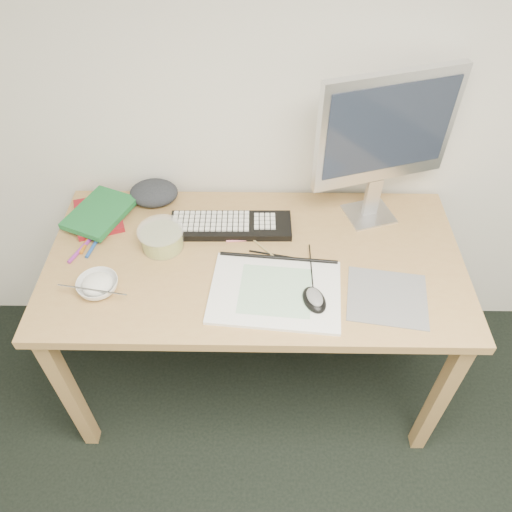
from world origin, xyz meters
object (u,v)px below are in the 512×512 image
Objects in this scene: desk at (255,274)px; sketchpad at (275,292)px; monitor at (386,133)px; rice_bowl at (98,286)px; keyboard at (231,226)px.

desk is 0.19m from sketchpad.
monitor reaches higher than rice_bowl.
keyboard is at bearing 122.78° from sketchpad.
desk is 0.64m from monitor.
sketchpad is 0.61m from monitor.
sketchpad is at bearing -0.46° from rice_bowl.
rice_bowl is at bearing -144.91° from keyboard.
monitor reaches higher than desk.
rice_bowl is at bearing -163.24° from desk.
sketchpad reaches higher than desk.
keyboard is at bearing 121.39° from desk.
keyboard is (-0.09, 0.14, 0.09)m from desk.
rice_bowl reaches higher than sketchpad.
keyboard reaches higher than desk.
sketchpad is (0.07, -0.15, 0.09)m from desk.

